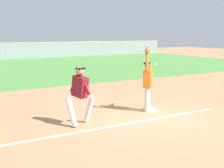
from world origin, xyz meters
The scene contains 11 objects.
ground_plane centered at (0.00, 0.00, 0.00)m, with size 76.94×76.94×0.00m, color tan.
outfield_grass centered at (0.00, 16.37, 0.01)m, with size 40.87×18.74×0.01m, color #549342.
chalk_foul_line centered at (-3.50, -0.02, 0.00)m, with size 12.00×0.10×0.01m, color white.
first_base centered at (0.50, 0.88, 0.04)m, with size 0.38×0.38×0.08m, color white.
fielder centered at (0.36, 0.85, 1.12)m, with size 0.72×0.70×2.28m.
runner centered at (-2.29, 0.57, 1.00)m, with size 0.87×0.82×1.72m.
baseball centered at (0.55, 0.67, 1.65)m, with size 0.07×0.07×0.07m, color white.
outfield_fence centered at (0.00, 25.74, 0.87)m, with size 40.95×0.08×1.74m.
parked_car_red centered at (0.94, 28.34, 0.67)m, with size 4.56×2.45×1.25m.
parked_car_white centered at (6.17, 28.28, 0.67)m, with size 4.43×2.18×1.25m.
parked_car_silver centered at (11.64, 28.01, 0.67)m, with size 4.58×2.49×1.25m.
Camera 1 is at (-5.65, -7.20, 2.67)m, focal length 47.16 mm.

